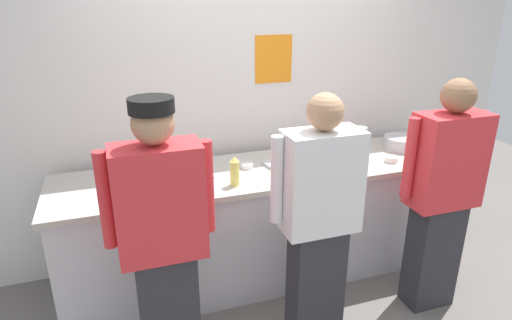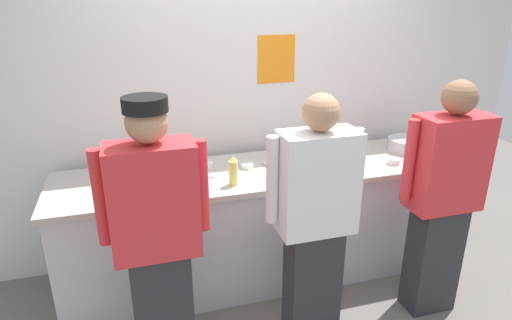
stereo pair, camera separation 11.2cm
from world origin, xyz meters
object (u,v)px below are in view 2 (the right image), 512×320
at_px(chefs_knife, 191,178).
at_px(plate_stack_front, 147,185).
at_px(chef_center, 315,219).
at_px(sheet_tray, 296,165).
at_px(mixing_bowl_steel, 406,145).
at_px(deli_cup, 114,178).
at_px(chef_far_right, 443,197).
at_px(plate_stack_rear, 336,151).
at_px(squeeze_bottle_secondary, 356,151).
at_px(ramekin_green_sauce, 247,166).
at_px(squeeze_bottle_primary, 233,171).
at_px(ramekin_orange_sauce, 394,161).
at_px(ramekin_yellow_sauce, 207,165).
at_px(chef_near_left, 157,236).

bearing_deg(chefs_knife, plate_stack_front, -163.37).
height_order(chef_center, sheet_tray, chef_center).
relative_size(mixing_bowl_steel, deli_cup, 3.02).
height_order(chef_far_right, plate_stack_rear, chef_far_right).
height_order(squeeze_bottle_secondary, ramekin_green_sauce, squeeze_bottle_secondary).
xyz_separation_m(chef_far_right, squeeze_bottle_primary, (-1.28, 0.49, 0.14)).
bearing_deg(deli_cup, sheet_tray, -1.79).
height_order(plate_stack_front, ramekin_orange_sauce, plate_stack_front).
bearing_deg(squeeze_bottle_secondary, ramekin_green_sauce, 172.56).
bearing_deg(mixing_bowl_steel, ramekin_yellow_sauce, 177.19).
relative_size(chef_center, ramekin_yellow_sauce, 18.46).
xyz_separation_m(squeeze_bottle_primary, ramekin_green_sauce, (0.17, 0.27, -0.08)).
distance_m(sheet_tray, squeeze_bottle_primary, 0.56).
bearing_deg(plate_stack_rear, chef_near_left, -150.42).
bearing_deg(squeeze_bottle_primary, chefs_knife, 145.64).
height_order(chef_near_left, squeeze_bottle_primary, chef_near_left).
bearing_deg(chefs_knife, sheet_tray, 1.30).
bearing_deg(squeeze_bottle_primary, plate_stack_rear, 19.97).
xyz_separation_m(chef_near_left, plate_stack_rear, (1.47, 0.83, 0.06)).
distance_m(chef_near_left, squeeze_bottle_primary, 0.75).
relative_size(chef_near_left, sheet_tray, 4.06).
xyz_separation_m(sheet_tray, ramekin_yellow_sauce, (-0.63, 0.16, 0.01)).
relative_size(squeeze_bottle_secondary, ramekin_green_sauce, 1.98).
xyz_separation_m(squeeze_bottle_secondary, ramekin_orange_sauce, (0.26, -0.12, -0.06)).
distance_m(ramekin_orange_sauce, deli_cup, 2.02).
xyz_separation_m(chef_near_left, chefs_knife, (0.29, 0.67, 0.03)).
relative_size(ramekin_green_sauce, deli_cup, 0.94).
height_order(chef_near_left, sheet_tray, chef_near_left).
height_order(chef_near_left, ramekin_yellow_sauce, chef_near_left).
bearing_deg(mixing_bowl_steel, chef_near_left, -159.55).
distance_m(chef_near_left, mixing_bowl_steel, 2.20).
xyz_separation_m(squeeze_bottle_primary, squeeze_bottle_secondary, (0.99, 0.16, -0.01)).
relative_size(chef_far_right, squeeze_bottle_primary, 7.88).
bearing_deg(deli_cup, plate_stack_front, -36.59).
bearing_deg(plate_stack_rear, chefs_knife, -172.29).
bearing_deg(chef_near_left, chef_center, -0.68).
bearing_deg(chef_far_right, plate_stack_rear, 113.59).
bearing_deg(chef_far_right, ramekin_orange_sauce, 93.60).
xyz_separation_m(ramekin_green_sauce, ramekin_yellow_sauce, (-0.28, 0.09, 0.01)).
bearing_deg(mixing_bowl_steel, ramekin_orange_sauce, -138.51).
height_order(ramekin_green_sauce, ramekin_yellow_sauce, ramekin_yellow_sauce).
xyz_separation_m(mixing_bowl_steel, squeeze_bottle_primary, (-1.52, -0.27, 0.05)).
relative_size(ramekin_yellow_sauce, ramekin_orange_sauce, 0.92).
relative_size(squeeze_bottle_primary, deli_cup, 2.07).
bearing_deg(deli_cup, squeeze_bottle_primary, -17.00).
height_order(chef_center, chefs_knife, chef_center).
bearing_deg(chef_center, squeeze_bottle_secondary, 47.20).
xyz_separation_m(plate_stack_rear, ramekin_yellow_sauce, (-1.03, 0.02, -0.01)).
bearing_deg(ramekin_green_sauce, chefs_knife, -168.06).
height_order(chef_far_right, sheet_tray, chef_far_right).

